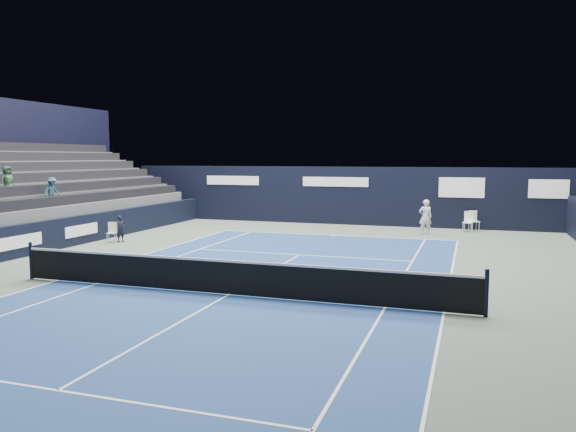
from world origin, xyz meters
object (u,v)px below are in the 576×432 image
object	(u,v)px
folding_chair_back_a	(469,218)
tennis_player	(425,217)
tennis_net	(228,276)
folding_chair_back_b	(473,219)
line_judge_chair	(112,231)

from	to	relation	value
folding_chair_back_a	tennis_player	size ratio (longest dim) A/B	0.61
folding_chair_back_a	tennis_player	xyz separation A→B (m)	(-1.93, -1.62, 0.16)
tennis_net	tennis_player	bearing A→B (deg)	73.75
folding_chair_back_b	tennis_net	size ratio (longest dim) A/B	0.08
folding_chair_back_a	folding_chair_back_b	size ratio (longest dim) A/B	1.01
folding_chair_back_a	folding_chair_back_b	bearing A→B (deg)	79.39
folding_chair_back_b	tennis_net	distance (m)	16.95
folding_chair_back_b	line_judge_chair	xyz separation A→B (m)	(-14.68, -8.83, -0.08)
line_judge_chair	tennis_player	xyz separation A→B (m)	(12.53, 6.65, 0.34)
line_judge_chair	tennis_net	world-z (taller)	tennis_net
line_judge_chair	tennis_net	bearing A→B (deg)	-60.43
folding_chair_back_b	tennis_player	distance (m)	3.08
tennis_net	folding_chair_back_a	bearing A→B (deg)	68.85
tennis_net	line_judge_chair	bearing A→B (deg)	140.80
tennis_net	tennis_player	xyz separation A→B (m)	(3.97, 13.63, 0.31)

